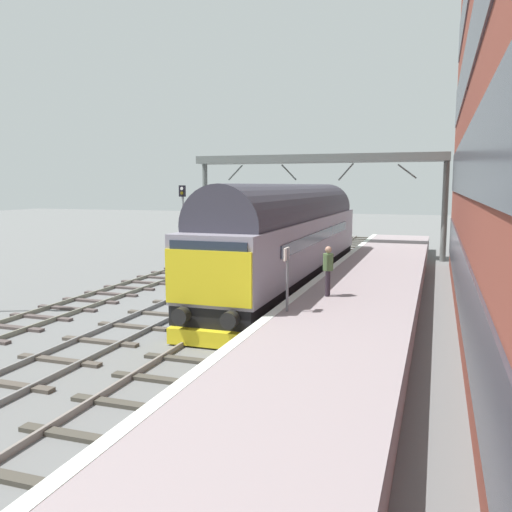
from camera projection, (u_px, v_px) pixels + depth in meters
ground_plane at (260, 311)px, 20.04m from camera, size 140.00×140.00×0.00m
track_main at (260, 309)px, 20.03m from camera, size 2.50×60.00×0.15m
track_adjacent_west at (182, 303)px, 21.04m from camera, size 2.50×60.00×0.15m
track_adjacent_far_west at (101, 297)px, 22.22m from camera, size 2.50×60.00×0.15m
station_platform at (358, 304)px, 18.83m from camera, size 4.00×44.00×1.01m
diesel_locomotive at (291, 234)px, 23.70m from camera, size 2.74×18.51×4.68m
signal_post_far at (183, 213)px, 34.21m from camera, size 0.44×0.22×4.62m
platform_number_sign at (287, 269)px, 15.46m from camera, size 0.10×0.44×1.85m
waiting_passenger at (328, 266)px, 17.69m from camera, size 0.34×0.51×1.64m
overhead_footbridge at (317, 163)px, 34.76m from camera, size 16.22×2.00×6.57m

